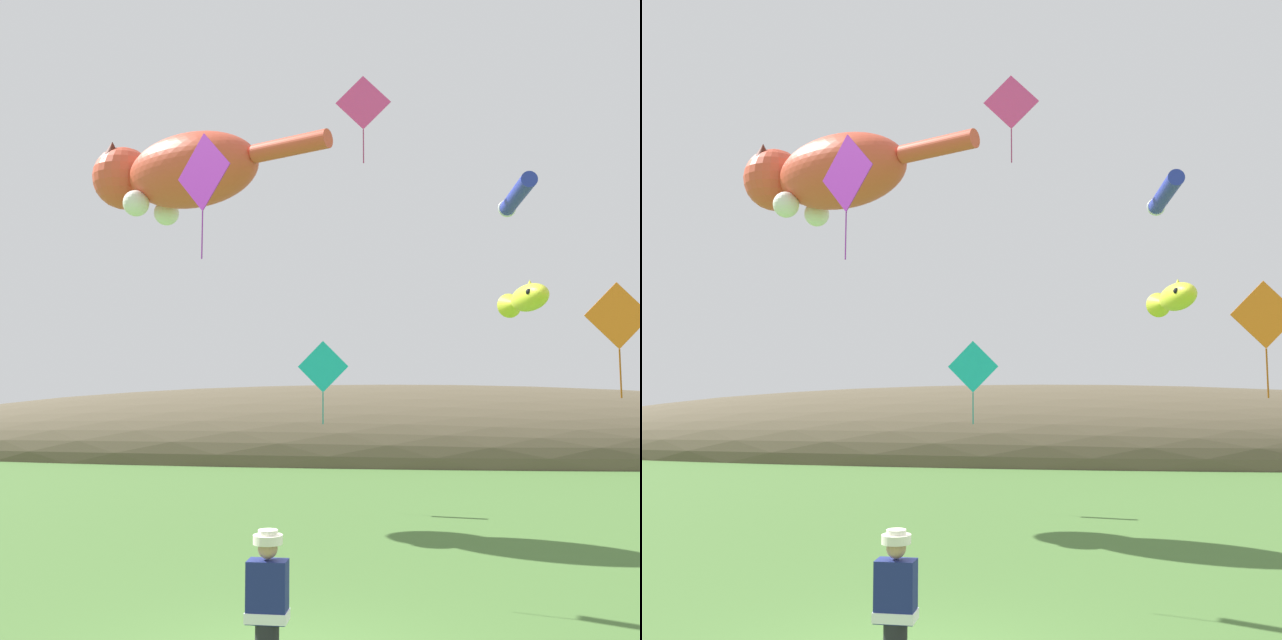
# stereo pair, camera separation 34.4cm
# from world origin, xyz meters

# --- Properties ---
(distant_hill_ridge) EXTENTS (63.85, 15.34, 7.60)m
(distant_hill_ridge) POSITION_xyz_m (2.41, 30.59, 0.00)
(distant_hill_ridge) COLOR brown
(distant_hill_ridge) RESTS_ON ground
(festival_attendant) EXTENTS (0.42, 0.30, 1.77)m
(festival_attendant) POSITION_xyz_m (0.11, -0.94, 0.95)
(festival_attendant) COLOR black
(festival_attendant) RESTS_ON ground
(kite_giant_cat) EXTENTS (7.14, 3.75, 2.30)m
(kite_giant_cat) POSITION_xyz_m (-4.67, 9.92, 9.11)
(kite_giant_cat) COLOR #E04C33
(kite_fish_windsock) EXTENTS (1.03, 2.34, 0.70)m
(kite_fish_windsock) POSITION_xyz_m (4.16, 8.38, 5.33)
(kite_fish_windsock) COLOR yellow
(kite_tube_streamer) EXTENTS (0.56, 2.44, 0.44)m
(kite_tube_streamer) POSITION_xyz_m (4.03, 8.29, 7.74)
(kite_tube_streamer) COLOR #2633A5
(kite_diamond_pink) EXTENTS (1.44, 0.11, 2.34)m
(kite_diamond_pink) POSITION_xyz_m (0.41, 9.58, 10.70)
(kite_diamond_pink) COLOR #E53F8C
(kite_diamond_orange) EXTENTS (1.25, 0.17, 2.16)m
(kite_diamond_orange) POSITION_xyz_m (5.39, 5.60, 4.60)
(kite_diamond_orange) COLOR orange
(kite_diamond_teal) EXTENTS (1.47, 0.11, 2.38)m
(kite_diamond_teal) POSITION_xyz_m (-0.96, 12.11, 3.97)
(kite_diamond_teal) COLOR #19BFBF
(kite_diamond_violet) EXTENTS (1.25, 0.85, 2.40)m
(kite_diamond_violet) POSITION_xyz_m (-2.25, 4.38, 7.27)
(kite_diamond_violet) COLOR purple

